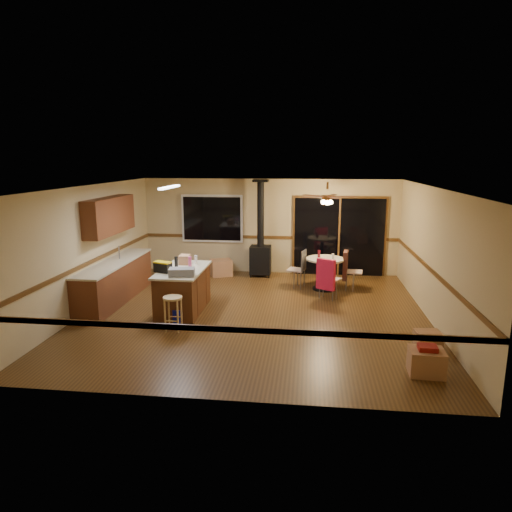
% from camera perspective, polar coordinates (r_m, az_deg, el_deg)
% --- Properties ---
extents(floor, '(7.00, 7.00, 0.00)m').
position_cam_1_polar(floor, '(9.53, -0.21, -7.15)').
color(floor, '#4C3015').
rests_on(floor, ground).
extents(ceiling, '(7.00, 7.00, 0.00)m').
position_cam_1_polar(ceiling, '(9.01, -0.22, 8.64)').
color(ceiling, silver).
rests_on(ceiling, ground).
extents(wall_back, '(7.00, 0.00, 7.00)m').
position_cam_1_polar(wall_back, '(12.62, 1.69, 3.72)').
color(wall_back, tan).
rests_on(wall_back, ground).
extents(wall_front, '(7.00, 0.00, 7.00)m').
position_cam_1_polar(wall_front, '(5.84, -4.37, -6.39)').
color(wall_front, tan).
rests_on(wall_front, ground).
extents(wall_left, '(0.00, 7.00, 7.00)m').
position_cam_1_polar(wall_left, '(10.21, -20.12, 0.95)').
color(wall_left, tan).
rests_on(wall_left, ground).
extents(wall_right, '(0.00, 7.00, 7.00)m').
position_cam_1_polar(wall_right, '(9.44, 21.39, -0.01)').
color(wall_right, tan).
rests_on(wall_right, ground).
extents(chair_rail, '(7.00, 7.00, 0.08)m').
position_cam_1_polar(chair_rail, '(9.25, -0.22, -1.30)').
color(chair_rail, '#533314').
rests_on(chair_rail, ground).
extents(window, '(1.72, 0.10, 1.32)m').
position_cam_1_polar(window, '(12.78, -5.51, 4.68)').
color(window, black).
rests_on(window, ground).
extents(sliding_door, '(2.52, 0.10, 2.10)m').
position_cam_1_polar(sliding_door, '(12.59, 10.32, 2.35)').
color(sliding_door, black).
rests_on(sliding_door, ground).
extents(lower_cabinets, '(0.60, 3.00, 0.86)m').
position_cam_1_polar(lower_cabinets, '(10.71, -17.16, -3.12)').
color(lower_cabinets, '#5C2D17').
rests_on(lower_cabinets, ground).
extents(countertop, '(0.64, 3.04, 0.04)m').
position_cam_1_polar(countertop, '(10.60, -17.31, -0.77)').
color(countertop, '#C2B796').
rests_on(countertop, lower_cabinets).
extents(upper_cabinets, '(0.35, 2.00, 0.80)m').
position_cam_1_polar(upper_cabinets, '(10.67, -17.84, 4.83)').
color(upper_cabinets, '#5C2D17').
rests_on(upper_cabinets, ground).
extents(kitchen_island, '(0.88, 1.68, 0.90)m').
position_cam_1_polar(kitchen_island, '(9.68, -9.09, -4.19)').
color(kitchen_island, '#4E2813').
rests_on(kitchen_island, ground).
extents(wood_stove, '(0.55, 0.50, 2.52)m').
position_cam_1_polar(wood_stove, '(12.29, 0.56, 0.79)').
color(wood_stove, black).
rests_on(wood_stove, ground).
extents(ceiling_fan, '(0.24, 0.24, 0.55)m').
position_cam_1_polar(ceiling_fan, '(10.92, 8.89, 7.08)').
color(ceiling_fan, brown).
rests_on(ceiling_fan, ceiling).
extents(fluorescent_strip, '(0.10, 1.20, 0.04)m').
position_cam_1_polar(fluorescent_strip, '(9.69, -10.75, 8.44)').
color(fluorescent_strip, white).
rests_on(fluorescent_strip, ceiling).
extents(toolbox_grey, '(0.53, 0.35, 0.15)m').
position_cam_1_polar(toolbox_grey, '(9.00, -9.26, -2.00)').
color(toolbox_grey, slate).
rests_on(toolbox_grey, kitchen_island).
extents(toolbox_black, '(0.38, 0.28, 0.19)m').
position_cam_1_polar(toolbox_black, '(9.36, -11.57, -1.42)').
color(toolbox_black, black).
rests_on(toolbox_black, kitchen_island).
extents(toolbox_yellow_lid, '(0.39, 0.29, 0.03)m').
position_cam_1_polar(toolbox_yellow_lid, '(9.34, -11.60, -0.78)').
color(toolbox_yellow_lid, gold).
rests_on(toolbox_yellow_lid, toolbox_black).
extents(box_on_island, '(0.22, 0.30, 0.20)m').
position_cam_1_polar(box_on_island, '(10.00, -8.90, -0.43)').
color(box_on_island, '#A26E48').
rests_on(box_on_island, kitchen_island).
extents(bottle_dark, '(0.09, 0.09, 0.25)m').
position_cam_1_polar(bottle_dark, '(9.61, -9.94, -0.81)').
color(bottle_dark, black).
rests_on(bottle_dark, kitchen_island).
extents(bottle_pink, '(0.09, 0.09, 0.22)m').
position_cam_1_polar(bottle_pink, '(9.68, -8.27, -0.74)').
color(bottle_pink, '#D84C8C').
rests_on(bottle_pink, kitchen_island).
extents(bottle_white, '(0.08, 0.08, 0.19)m').
position_cam_1_polar(bottle_white, '(9.94, -7.52, -0.48)').
color(bottle_white, white).
rests_on(bottle_white, kitchen_island).
extents(bar_stool, '(0.43, 0.43, 0.65)m').
position_cam_1_polar(bar_stool, '(8.67, -10.31, -7.09)').
color(bar_stool, tan).
rests_on(bar_stool, floor).
extents(blue_bucket, '(0.36, 0.36, 0.28)m').
position_cam_1_polar(blue_bucket, '(9.14, -9.55, -7.26)').
color(blue_bucket, '#0C15A8').
rests_on(blue_bucket, floor).
extents(dining_table, '(0.92, 0.92, 0.78)m').
position_cam_1_polar(dining_table, '(11.19, 8.61, -1.52)').
color(dining_table, black).
rests_on(dining_table, ground).
extents(glass_red, '(0.07, 0.07, 0.18)m').
position_cam_1_polar(glass_red, '(11.21, 7.88, 0.30)').
color(glass_red, '#590C14').
rests_on(glass_red, dining_table).
extents(glass_cream, '(0.06, 0.06, 0.13)m').
position_cam_1_polar(glass_cream, '(11.08, 9.60, -0.03)').
color(glass_cream, beige).
rests_on(glass_cream, dining_table).
extents(chair_left, '(0.49, 0.49, 0.51)m').
position_cam_1_polar(chair_left, '(11.25, 5.56, -1.07)').
color(chair_left, tan).
rests_on(chair_left, ground).
extents(chair_near, '(0.60, 0.61, 0.70)m').
position_cam_1_polar(chair_near, '(10.35, 8.79, -2.28)').
color(chair_near, tan).
rests_on(chair_near, ground).
extents(chair_right, '(0.51, 0.48, 0.70)m').
position_cam_1_polar(chair_right, '(11.28, 11.24, -1.17)').
color(chair_right, tan).
rests_on(chair_right, ground).
extents(box_under_window, '(0.68, 0.63, 0.44)m').
position_cam_1_polar(box_under_window, '(12.48, -4.38, -1.46)').
color(box_under_window, '#A26E48').
rests_on(box_under_window, floor).
extents(box_corner_a, '(0.52, 0.44, 0.38)m').
position_cam_1_polar(box_corner_a, '(7.39, 20.52, -12.31)').
color(box_corner_a, '#A26E48').
rests_on(box_corner_a, floor).
extents(box_corner_b, '(0.44, 0.39, 0.33)m').
position_cam_1_polar(box_corner_b, '(8.24, 20.68, -9.92)').
color(box_corner_b, '#A26E48').
rests_on(box_corner_b, floor).
extents(box_small_red, '(0.28, 0.24, 0.07)m').
position_cam_1_polar(box_small_red, '(7.30, 20.65, -10.68)').
color(box_small_red, maroon).
rests_on(box_small_red, box_corner_a).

